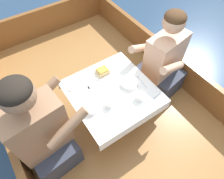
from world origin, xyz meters
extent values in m
plane|color=navy|center=(0.00, 0.00, 0.00)|extent=(60.00, 60.00, 0.00)
cube|color=#9E6B38|center=(0.00, 0.00, 0.14)|extent=(1.89, 3.49, 0.27)
cube|color=brown|center=(-0.91, 0.00, 0.44)|extent=(0.06, 3.49, 0.33)
cube|color=brown|center=(0.91, 0.00, 0.44)|extent=(0.06, 3.49, 0.33)
cube|color=brown|center=(0.00, 1.72, 0.46)|extent=(1.77, 0.06, 0.38)
cylinder|color=#B2B2B7|center=(0.00, 0.02, 0.48)|extent=(0.07, 0.07, 0.42)
cube|color=#9E6B38|center=(0.00, 0.02, 0.70)|extent=(0.68, 0.69, 0.02)
cube|color=white|center=(0.00, 0.02, 0.71)|extent=(0.71, 0.72, 0.00)
cube|color=white|center=(0.00, -0.34, 0.66)|extent=(0.71, 0.00, 0.10)
cube|color=white|center=(0.00, 0.37, 0.66)|extent=(0.71, 0.00, 0.10)
cube|color=#333847|center=(-0.66, -0.01, 0.40)|extent=(0.40, 0.47, 0.26)
cube|color=#936B4C|center=(-0.66, -0.01, 0.79)|extent=(0.42, 0.26, 0.51)
sphere|color=#936B4C|center=(-0.66, -0.01, 1.20)|extent=(0.22, 0.22, 0.22)
ellipsoid|color=black|center=(-0.66, -0.01, 1.25)|extent=(0.20, 0.20, 0.12)
cylinder|color=#936B4C|center=(-0.52, 0.18, 0.88)|extent=(0.34, 0.10, 0.21)
cylinder|color=#936B4C|center=(-0.49, -0.18, 0.88)|extent=(0.34, 0.10, 0.21)
cube|color=#333847|center=(0.66, 0.07, 0.40)|extent=(0.43, 0.49, 0.26)
cube|color=tan|center=(0.66, 0.07, 0.75)|extent=(0.43, 0.28, 0.44)
sphere|color=tan|center=(0.66, 0.07, 1.12)|extent=(0.20, 0.20, 0.20)
ellipsoid|color=#472D19|center=(0.66, 0.07, 1.17)|extent=(0.19, 0.19, 0.11)
cylinder|color=tan|center=(0.54, -0.14, 0.82)|extent=(0.34, 0.12, 0.21)
cylinder|color=tan|center=(0.48, 0.22, 0.82)|extent=(0.34, 0.12, 0.21)
cylinder|color=white|center=(0.04, 0.23, 0.72)|extent=(0.20, 0.20, 0.01)
cylinder|color=white|center=(-0.24, 0.27, 0.72)|extent=(0.18, 0.18, 0.01)
cube|color=tan|center=(0.04, 0.23, 0.74)|extent=(0.11, 0.10, 0.04)
cube|color=gold|center=(0.04, 0.23, 0.77)|extent=(0.09, 0.08, 0.01)
cylinder|color=white|center=(-0.25, -0.04, 0.74)|extent=(0.14, 0.14, 0.04)
cylinder|color=beige|center=(-0.25, -0.04, 0.75)|extent=(0.11, 0.11, 0.02)
cylinder|color=white|center=(0.16, -0.01, 0.74)|extent=(0.15, 0.15, 0.04)
cylinder|color=beige|center=(0.16, -0.01, 0.75)|extent=(0.12, 0.12, 0.02)
cylinder|color=white|center=(-0.10, -0.09, 0.74)|extent=(0.08, 0.08, 0.05)
torus|color=white|center=(-0.06, -0.09, 0.75)|extent=(0.04, 0.01, 0.04)
cylinder|color=#3D2314|center=(-0.10, -0.09, 0.76)|extent=(0.06, 0.06, 0.01)
cylinder|color=white|center=(0.15, -0.18, 0.74)|extent=(0.08, 0.08, 0.05)
torus|color=white|center=(0.20, -0.18, 0.75)|extent=(0.04, 0.01, 0.04)
cylinder|color=#3D2314|center=(0.15, -0.18, 0.76)|extent=(0.07, 0.07, 0.01)
cube|color=silver|center=(-0.15, 0.09, 0.72)|extent=(0.02, 0.17, 0.00)
cube|color=silver|center=(-0.15, 0.16, 0.72)|extent=(0.02, 0.04, 0.00)
cube|color=silver|center=(0.27, -0.05, 0.72)|extent=(0.02, 0.17, 0.00)
ellipsoid|color=silver|center=(0.28, 0.02, 0.72)|extent=(0.04, 0.02, 0.01)
cube|color=silver|center=(0.26, -0.25, 0.72)|extent=(0.17, 0.02, 0.00)
ellipsoid|color=silver|center=(0.33, -0.24, 0.72)|extent=(0.04, 0.02, 0.01)
cube|color=silver|center=(-0.10, 0.22, 0.72)|extent=(0.17, 0.01, 0.00)
camera|label=1|loc=(-0.58, -0.84, 2.10)|focal=32.00mm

